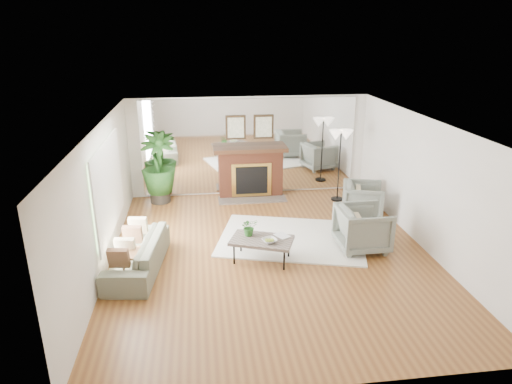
{
  "coord_description": "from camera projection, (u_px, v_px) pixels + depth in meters",
  "views": [
    {
      "loc": [
        -1.29,
        -7.72,
        4.06
      ],
      "look_at": [
        -0.21,
        0.6,
        1.05
      ],
      "focal_mm": 32.0,
      "sensor_mm": 36.0,
      "label": 1
    }
  ],
  "objects": [
    {
      "name": "side_table",
      "position": [
        137.0,
        257.0,
        7.67
      ],
      "size": [
        0.5,
        0.5,
        0.53
      ],
      "rotation": [
        0.0,
        0.0,
        -0.08
      ],
      "color": "#9C633E",
      "rests_on": "ground"
    },
    {
      "name": "sofa",
      "position": [
        137.0,
        254.0,
        8.08
      ],
      "size": [
        1.05,
        2.12,
        0.59
      ],
      "primitive_type": "imported",
      "rotation": [
        0.0,
        0.0,
        -1.7
      ],
      "color": "#6C705A",
      "rests_on": "ground"
    },
    {
      "name": "tabletop_plant",
      "position": [
        249.0,
        227.0,
        8.41
      ],
      "size": [
        0.34,
        0.31,
        0.33
      ],
      "primitive_type": "imported",
      "rotation": [
        0.0,
        0.0,
        0.17
      ],
      "color": "#326425",
      "rests_on": "coffee_table"
    },
    {
      "name": "mirror_panel",
      "position": [
        250.0,
        146.0,
        11.55
      ],
      "size": [
        5.4,
        0.04,
        2.4
      ],
      "primitive_type": "cube",
      "color": "silver",
      "rests_on": "wall_back"
    },
    {
      "name": "window_panel",
      "position": [
        108.0,
        187.0,
        8.29
      ],
      "size": [
        0.04,
        2.4,
        1.5
      ],
      "primitive_type": "cube",
      "color": "#B2E09E",
      "rests_on": "wall_left"
    },
    {
      "name": "coffee_table",
      "position": [
        262.0,
        241.0,
        8.32
      ],
      "size": [
        1.27,
        1.01,
        0.44
      ],
      "rotation": [
        0.0,
        0.0,
        -0.37
      ],
      "color": "#6A5C53",
      "rests_on": "ground"
    },
    {
      "name": "floor_lamp",
      "position": [
        341.0,
        141.0,
        10.96
      ],
      "size": [
        0.58,
        0.32,
        1.78
      ],
      "color": "black",
      "rests_on": "ground"
    },
    {
      "name": "fruit_bowl",
      "position": [
        269.0,
        241.0,
        8.18
      ],
      "size": [
        0.33,
        0.33,
        0.06
      ],
      "primitive_type": "imported",
      "rotation": [
        0.0,
        0.0,
        0.34
      ],
      "color": "#9C633E",
      "rests_on": "coffee_table"
    },
    {
      "name": "ground",
      "position": [
        271.0,
        253.0,
        8.73
      ],
      "size": [
        7.0,
        7.0,
        0.0
      ],
      "primitive_type": "plane",
      "color": "brown",
      "rests_on": "ground"
    },
    {
      "name": "armchair_front",
      "position": [
        363.0,
        228.0,
        8.79
      ],
      "size": [
        0.96,
        0.93,
        0.86
      ],
      "primitive_type": "imported",
      "rotation": [
        0.0,
        0.0,
        1.58
      ],
      "color": "gray",
      "rests_on": "ground"
    },
    {
      "name": "wall_right",
      "position": [
        427.0,
        185.0,
        8.67
      ],
      "size": [
        0.02,
        7.0,
        2.5
      ],
      "primitive_type": "cube",
      "color": "white",
      "rests_on": "ground"
    },
    {
      "name": "book",
      "position": [
        278.0,
        237.0,
        8.36
      ],
      "size": [
        0.31,
        0.34,
        0.02
      ],
      "primitive_type": "imported",
      "rotation": [
        0.0,
        0.0,
        0.5
      ],
      "color": "#9C633E",
      "rests_on": "coffee_table"
    },
    {
      "name": "area_rug",
      "position": [
        291.0,
        238.0,
        9.34
      ],
      "size": [
        3.33,
        2.75,
        0.03
      ],
      "primitive_type": "cube",
      "rotation": [
        0.0,
        0.0,
        -0.27
      ],
      "color": "white",
      "rests_on": "ground"
    },
    {
      "name": "armchair_back",
      "position": [
        363.0,
        200.0,
        10.31
      ],
      "size": [
        1.09,
        1.07,
        0.8
      ],
      "primitive_type": "imported",
      "rotation": [
        0.0,
        0.0,
        1.28
      ],
      "color": "gray",
      "rests_on": "ground"
    },
    {
      "name": "wall_back",
      "position": [
        250.0,
        146.0,
        11.57
      ],
      "size": [
        6.0,
        0.02,
        2.5
      ],
      "primitive_type": "cube",
      "color": "white",
      "rests_on": "ground"
    },
    {
      "name": "potted_ficus",
      "position": [
        158.0,
        166.0,
        11.04
      ],
      "size": [
        0.89,
        0.89,
        1.71
      ],
      "color": "black",
      "rests_on": "ground"
    },
    {
      "name": "fireplace",
      "position": [
        251.0,
        171.0,
        11.55
      ],
      "size": [
        1.85,
        0.83,
        2.05
      ],
      "color": "brown",
      "rests_on": "ground"
    },
    {
      "name": "wall_left",
      "position": [
        103.0,
        200.0,
        7.95
      ],
      "size": [
        0.02,
        7.0,
        2.5
      ],
      "primitive_type": "cube",
      "color": "white",
      "rests_on": "ground"
    }
  ]
}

